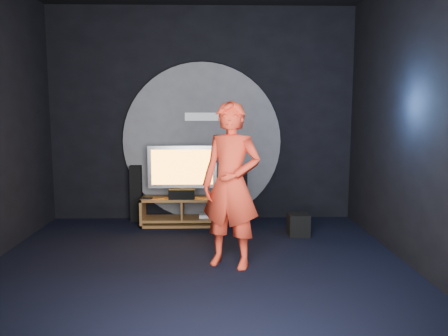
# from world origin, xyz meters

# --- Properties ---
(floor) EXTENTS (5.00, 5.00, 0.00)m
(floor) POSITION_xyz_m (0.00, 0.00, 0.00)
(floor) COLOR black
(floor) RESTS_ON ground
(back_wall) EXTENTS (5.00, 0.04, 3.50)m
(back_wall) POSITION_xyz_m (0.00, 2.50, 1.75)
(back_wall) COLOR black
(back_wall) RESTS_ON ground
(front_wall) EXTENTS (5.00, 0.04, 3.50)m
(front_wall) POSITION_xyz_m (0.00, -2.50, 1.75)
(front_wall) COLOR black
(front_wall) RESTS_ON ground
(right_wall) EXTENTS (0.04, 5.00, 3.50)m
(right_wall) POSITION_xyz_m (2.50, 0.00, 1.75)
(right_wall) COLOR black
(right_wall) RESTS_ON ground
(wall_disc_panel) EXTENTS (2.60, 0.11, 2.60)m
(wall_disc_panel) POSITION_xyz_m (0.00, 2.44, 1.30)
(wall_disc_panel) COLOR #515156
(wall_disc_panel) RESTS_ON ground
(media_console) EXTENTS (1.30, 0.45, 0.45)m
(media_console) POSITION_xyz_m (-0.30, 2.05, 0.20)
(media_console) COLOR #905B2C
(media_console) RESTS_ON ground
(tv) EXTENTS (1.09, 0.22, 0.81)m
(tv) POSITION_xyz_m (-0.31, 2.12, 0.90)
(tv) COLOR #B8B9C0
(tv) RESTS_ON media_console
(center_speaker) EXTENTS (0.40, 0.15, 0.15)m
(center_speaker) POSITION_xyz_m (-0.31, 1.93, 0.53)
(center_speaker) COLOR black
(center_speaker) RESTS_ON media_console
(remote) EXTENTS (0.18, 0.05, 0.02)m
(remote) POSITION_xyz_m (-0.86, 1.93, 0.46)
(remote) COLOR black
(remote) RESTS_ON media_console
(tower_speaker_left) EXTENTS (0.18, 0.21, 0.92)m
(tower_speaker_left) POSITION_xyz_m (-1.09, 2.35, 0.46)
(tower_speaker_left) COLOR black
(tower_speaker_left) RESTS_ON ground
(tower_speaker_right) EXTENTS (0.18, 0.21, 0.92)m
(tower_speaker_right) POSITION_xyz_m (0.64, 2.24, 0.46)
(tower_speaker_right) COLOR black
(tower_speaker_right) RESTS_ON ground
(subwoofer) EXTENTS (0.30, 0.30, 0.33)m
(subwoofer) POSITION_xyz_m (1.43, 1.40, 0.16)
(subwoofer) COLOR black
(subwoofer) RESTS_ON ground
(player) EXTENTS (0.83, 0.70, 1.93)m
(player) POSITION_xyz_m (0.39, 0.19, 0.97)
(player) COLOR red
(player) RESTS_ON ground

